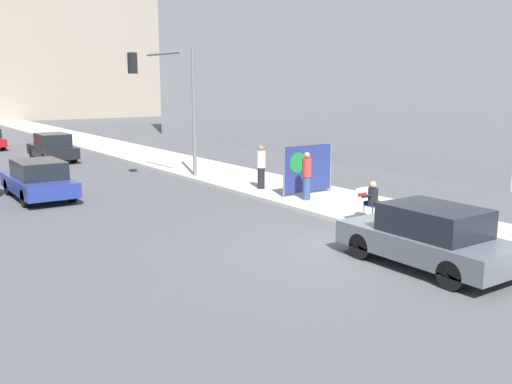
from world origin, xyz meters
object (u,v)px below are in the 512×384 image
object	(u,v)px
pedestrian_behind	(261,167)
protest_banner	(308,168)
traffic_light_pole	(172,90)
car_on_road_midblock	(53,148)
jogger_on_sidewalk	(307,176)
parked_car_curbside	(429,237)
seated_protester	(374,200)
car_on_road_nearest	(39,179)

from	to	relation	value
pedestrian_behind	protest_banner	xyz separation A→B (m)	(0.77, -1.93, 0.10)
traffic_light_pole	protest_banner	bearing A→B (deg)	-68.64
protest_banner	car_on_road_midblock	size ratio (longest dim) A/B	0.55
jogger_on_sidewalk	parked_car_curbside	xyz separation A→B (m)	(-2.33, -7.25, -0.27)
seated_protester	parked_car_curbside	world-z (taller)	parked_car_curbside
jogger_on_sidewalk	traffic_light_pole	bearing A→B (deg)	-115.91
seated_protester	jogger_on_sidewalk	xyz separation A→B (m)	(0.35, 3.60, 0.24)
jogger_on_sidewalk	parked_car_curbside	size ratio (longest dim) A/B	0.41
seated_protester	traffic_light_pole	world-z (taller)	traffic_light_pole
car_on_road_nearest	protest_banner	bearing A→B (deg)	-33.45
protest_banner	parked_car_curbside	xyz separation A→B (m)	(-3.04, -8.06, -0.37)
parked_car_curbside	car_on_road_midblock	distance (m)	24.13
pedestrian_behind	protest_banner	size ratio (longest dim) A/B	0.74
pedestrian_behind	traffic_light_pole	distance (m)	5.49
protest_banner	seated_protester	bearing A→B (deg)	-103.50
seated_protester	pedestrian_behind	distance (m)	6.35
car_on_road_nearest	traffic_light_pole	bearing A→B (deg)	6.95
parked_car_curbside	car_on_road_midblock	xyz separation A→B (m)	(-1.97, 24.05, 0.03)
car_on_road_nearest	car_on_road_midblock	distance (m)	10.99
seated_protester	car_on_road_nearest	size ratio (longest dim) A/B	0.27
seated_protester	pedestrian_behind	bearing A→B (deg)	109.88
pedestrian_behind	car_on_road_nearest	size ratio (longest dim) A/B	0.39
pedestrian_behind	jogger_on_sidewalk	bearing A→B (deg)	28.19
jogger_on_sidewalk	car_on_road_midblock	xyz separation A→B (m)	(-4.30, 16.80, -0.25)
car_on_road_nearest	pedestrian_behind	bearing A→B (deg)	-25.36
traffic_light_pole	parked_car_curbside	xyz separation A→B (m)	(-0.60, -14.32, -3.22)
traffic_light_pole	seated_protester	bearing A→B (deg)	-82.59
car_on_road_nearest	car_on_road_midblock	xyz separation A→B (m)	(3.36, 10.46, 0.04)
jogger_on_sidewalk	parked_car_curbside	world-z (taller)	jogger_on_sidewalk
pedestrian_behind	traffic_light_pole	bearing A→B (deg)	-131.89
seated_protester	traffic_light_pole	bearing A→B (deg)	119.90
traffic_light_pole	car_on_road_nearest	world-z (taller)	traffic_light_pole
traffic_light_pole	car_on_road_midblock	bearing A→B (deg)	104.75
traffic_light_pole	car_on_road_nearest	distance (m)	6.79
seated_protester	jogger_on_sidewalk	bearing A→B (deg)	106.95
seated_protester	jogger_on_sidewalk	size ratio (longest dim) A/B	0.70
protest_banner	traffic_light_pole	world-z (taller)	traffic_light_pole
jogger_on_sidewalk	traffic_light_pole	size ratio (longest dim) A/B	0.30
parked_car_curbside	pedestrian_behind	bearing A→B (deg)	77.19
pedestrian_behind	car_on_road_nearest	world-z (taller)	pedestrian_behind
traffic_light_pole	car_on_road_midblock	xyz separation A→B (m)	(-2.56, 9.74, -3.19)
seated_protester	car_on_road_nearest	distance (m)	12.34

